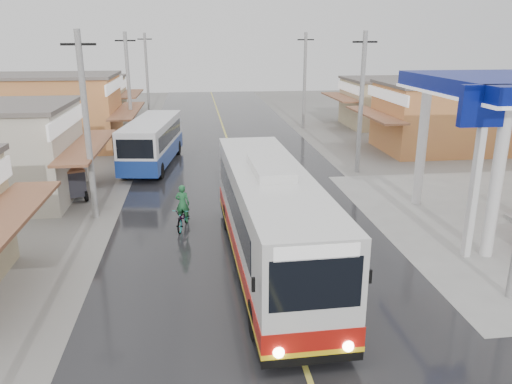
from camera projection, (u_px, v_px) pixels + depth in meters
ground at (286, 312)px, 14.59m from camera, size 120.00×120.00×0.00m
road at (240, 176)px, 28.78m from camera, size 12.00×90.00×0.02m
centre_line at (240, 175)px, 28.78m from camera, size 0.15×90.00×0.01m
shopfronts_left at (21, 170)px, 30.11m from camera, size 11.00×44.00×5.20m
utility_poles_left at (118, 175)px, 28.92m from camera, size 1.60×50.00×8.00m
utility_poles_right at (357, 172)px, 29.61m from camera, size 1.60×36.00×8.00m
coach_bus at (270, 218)px, 16.94m from camera, size 2.96×12.00×3.73m
second_bus at (152, 142)px, 30.51m from camera, size 3.44×8.76×2.83m
cyclist at (183, 214)px, 20.72m from camera, size 1.00×1.91×1.96m
tricycle_near at (69, 181)px, 24.48m from camera, size 2.08×2.30×1.60m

